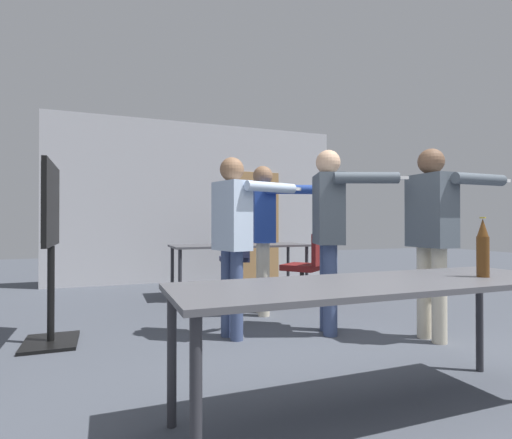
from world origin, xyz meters
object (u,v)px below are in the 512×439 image
at_px(person_left_plaid, 433,224).
at_px(person_right_polo, 330,222).
at_px(beer_bottle, 483,249).
at_px(office_chair_side_rolled, 307,270).
at_px(drink_cup, 227,242).
at_px(tv_screen, 51,236).
at_px(person_center_tall, 233,227).
at_px(person_near_casual, 264,224).
at_px(office_chair_far_left, 235,261).

relative_size(person_left_plaid, person_right_polo, 0.98).
xyz_separation_m(person_left_plaid, beer_bottle, (-0.69, -1.09, -0.15)).
distance_m(office_chair_side_rolled, beer_bottle, 3.13).
bearing_deg(drink_cup, tv_screen, -142.48).
relative_size(person_left_plaid, beer_bottle, 4.89).
bearing_deg(person_center_tall, tv_screen, -120.63).
bearing_deg(beer_bottle, tv_screen, 139.31).
bearing_deg(person_near_casual, person_left_plaid, 48.51).
height_order(tv_screen, person_near_casual, person_near_casual).
bearing_deg(office_chair_far_left, beer_bottle, -79.69).
relative_size(office_chair_far_left, office_chair_side_rolled, 0.99).
height_order(person_left_plaid, office_chair_far_left, person_left_plaid).
height_order(person_near_casual, beer_bottle, person_near_casual).
xyz_separation_m(tv_screen, person_near_casual, (2.19, 0.39, 0.10)).
bearing_deg(office_chair_side_rolled, person_near_casual, 171.98).
height_order(office_chair_side_rolled, drink_cup, office_chair_side_rolled).
xyz_separation_m(person_right_polo, person_near_casual, (-0.30, 0.96, -0.03)).
bearing_deg(tv_screen, drink_cup, -52.48).
bearing_deg(office_chair_side_rolled, person_left_plaid, -121.52).
height_order(person_left_plaid, beer_bottle, person_left_plaid).
xyz_separation_m(tv_screen, office_chair_far_left, (2.49, 2.45, -0.53)).
distance_m(tv_screen, person_near_casual, 2.22).
xyz_separation_m(person_left_plaid, person_center_tall, (-1.68, 0.71, -0.03)).
distance_m(person_center_tall, drink_cup, 2.09).
bearing_deg(person_right_polo, person_center_tall, -80.75).
bearing_deg(person_left_plaid, person_center_tall, -114.29).
bearing_deg(person_near_casual, office_chair_side_rolled, 133.62).
bearing_deg(beer_bottle, person_center_tall, 118.78).
height_order(person_center_tall, office_chair_far_left, person_center_tall).
bearing_deg(drink_cup, person_near_casual, -86.04).
height_order(person_near_casual, drink_cup, person_near_casual).
distance_m(person_center_tall, office_chair_side_rolled, 2.01).
height_order(person_left_plaid, person_center_tall, person_left_plaid).
height_order(person_near_casual, person_center_tall, person_near_casual).
distance_m(person_left_plaid, office_chair_side_rolled, 2.09).
bearing_deg(drink_cup, office_chair_far_left, 65.38).
bearing_deg(office_chair_side_rolled, tv_screen, 158.01).
bearing_deg(beer_bottle, person_right_polo, 92.17).
distance_m(person_left_plaid, office_chair_far_left, 3.69).
bearing_deg(person_right_polo, tv_screen, -82.86).
xyz_separation_m(person_near_casual, beer_bottle, (0.36, -2.59, -0.14)).
bearing_deg(person_left_plaid, beer_bottle, -33.66).
bearing_deg(office_chair_side_rolled, beer_bottle, -136.69).
distance_m(beer_bottle, drink_cup, 3.83).
distance_m(person_near_casual, office_chair_far_left, 2.17).
height_order(office_chair_far_left, beer_bottle, beer_bottle).
bearing_deg(tv_screen, person_left_plaid, -108.85).
bearing_deg(person_left_plaid, person_near_casual, -146.21).
relative_size(office_chair_far_left, drink_cup, 8.80).
height_order(office_chair_far_left, office_chair_side_rolled, office_chair_side_rolled).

